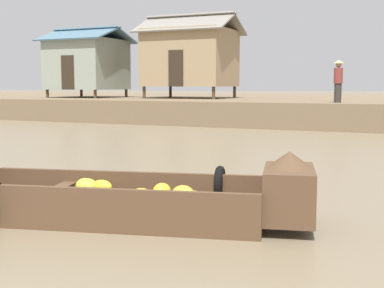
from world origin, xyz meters
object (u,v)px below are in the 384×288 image
stilt_house_left (87,63)px  banana_boat (115,195)px  stilt_house_mid_left (190,57)px  vendor_person (338,79)px

stilt_house_left → banana_boat: bearing=-53.6°
banana_boat → stilt_house_mid_left: 21.33m
stilt_house_mid_left → vendor_person: stilt_house_mid_left is taller
banana_boat → vendor_person: vendor_person is taller
vendor_person → stilt_house_left: bearing=166.7°
stilt_house_left → vendor_person: 14.64m
banana_boat → stilt_house_left: size_ratio=1.20×
stilt_house_left → vendor_person: (14.22, -3.35, -0.97)m
stilt_house_left → stilt_house_mid_left: 6.03m
banana_boat → stilt_house_left: stilt_house_left is taller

